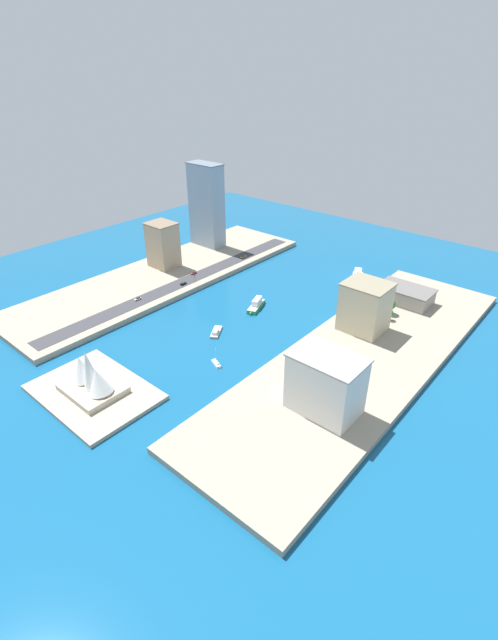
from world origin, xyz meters
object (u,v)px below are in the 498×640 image
at_px(ferry_green_doubledeck, 256,305).
at_px(opera_landmark, 91,378).
at_px(yacht_sleek_gray, 216,332).
at_px(traffic_light_waterfront, 195,278).
at_px(office_block_beige, 365,307).
at_px(taxi_yellow_cab, 243,257).
at_px(carpark_squat_concrete, 405,295).
at_px(suv_black, 183,284).
at_px(apartment_midrise_tan, 163,245).
at_px(van_white, 138,299).
at_px(hotel_broad_white, 326,384).
at_px(ferry_white_commuter, 357,277).
at_px(pickup_red, 194,273).
at_px(sailboat_small_white, 216,363).
at_px(tower_tall_glass, 206,205).

distance_m(ferry_green_doubledeck, opera_landmark, 120.40).
relative_size(yacht_sleek_gray, traffic_light_waterfront, 2.15).
xyz_separation_m(office_block_beige, taxi_yellow_cab, (127.33, -37.90, -13.96)).
xyz_separation_m(carpark_squat_concrete, suv_black, (130.28, 78.06, -4.13)).
height_order(apartment_midrise_tan, van_white, apartment_midrise_tan).
distance_m(apartment_midrise_tan, suv_black, 42.48).
bearing_deg(hotel_broad_white, ferry_white_commuter, -66.87).
relative_size(carpark_squat_concrete, pickup_red, 6.66).
bearing_deg(yacht_sleek_gray, apartment_midrise_tan, -23.66).
distance_m(yacht_sleek_gray, traffic_light_waterfront, 66.02).
xyz_separation_m(yacht_sleek_gray, suv_black, (60.07, -28.38, 3.27)).
height_order(carpark_squat_concrete, pickup_red, carpark_squat_concrete).
height_order(sailboat_small_white, apartment_midrise_tan, apartment_midrise_tan).
distance_m(hotel_broad_white, opera_landmark, 111.30).
height_order(hotel_broad_white, taxi_yellow_cab, hotel_broad_white).
bearing_deg(pickup_red, sailboat_small_white, 142.70).
bearing_deg(ferry_green_doubledeck, ferry_white_commuter, -109.44).
height_order(traffic_light_waterfront, opera_landmark, opera_landmark).
bearing_deg(traffic_light_waterfront, sailboat_small_white, 143.11).
bearing_deg(carpark_squat_concrete, office_block_beige, 85.40).
relative_size(yacht_sleek_gray, hotel_broad_white, 0.44).
xyz_separation_m(ferry_green_doubledeck, taxi_yellow_cab, (58.73, -53.94, 2.13)).
distance_m(sailboat_small_white, suv_black, 97.18).
distance_m(yacht_sleek_gray, carpark_squat_concrete, 127.72).
relative_size(sailboat_small_white, taxi_yellow_cab, 2.20).
xyz_separation_m(yacht_sleek_gray, carpark_squat_concrete, (-70.21, -106.44, 7.40)).
distance_m(ferry_green_doubledeck, apartment_midrise_tan, 96.14).
relative_size(ferry_white_commuter, tower_tall_glass, 0.37).
bearing_deg(van_white, yacht_sleek_gray, -173.49).
xyz_separation_m(taxi_yellow_cab, traffic_light_waterfront, (-5.83, 59.00, 3.44)).
distance_m(ferry_white_commuter, yacht_sleek_gray, 125.80).
relative_size(ferry_green_doubledeck, tower_tall_glass, 0.31).
height_order(carpark_squat_concrete, tower_tall_glass, tower_tall_glass).
bearing_deg(taxi_yellow_cab, office_block_beige, 163.43).
bearing_deg(tower_tall_glass, van_white, 110.55).
relative_size(office_block_beige, traffic_light_waterfront, 4.56).
height_order(office_block_beige, traffic_light_waterfront, office_block_beige).
relative_size(apartment_midrise_tan, suv_black, 7.07).
bearing_deg(office_block_beige, yacht_sleek_gray, 40.50).
bearing_deg(pickup_red, van_white, 92.67).
height_order(hotel_broad_white, traffic_light_waterfront, hotel_broad_white).
bearing_deg(traffic_light_waterfront, opera_landmark, 113.32).
distance_m(carpark_squat_concrete, tower_tall_glass, 177.85).
distance_m(ferry_white_commuter, pickup_red, 122.00).
distance_m(sailboat_small_white, van_white, 89.27).
bearing_deg(traffic_light_waterfront, pickup_red, -39.78).
height_order(ferry_white_commuter, office_block_beige, office_block_beige).
bearing_deg(ferry_white_commuter, office_block_beige, 120.75).
bearing_deg(pickup_red, yacht_sleek_gray, 145.93).
bearing_deg(hotel_broad_white, carpark_squat_concrete, -82.19).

